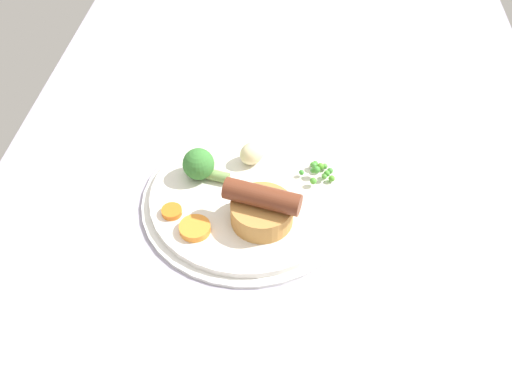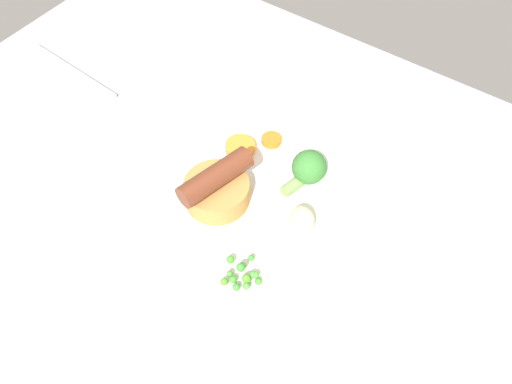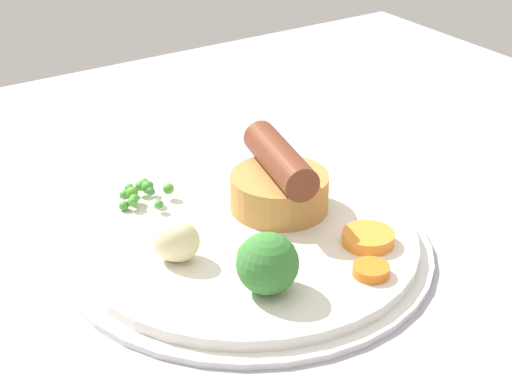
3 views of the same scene
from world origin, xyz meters
The scene contains 8 objects.
dining_table centered at (0.00, 0.00, 1.50)cm, with size 110.00×80.00×3.00cm, color #9E99AD.
dinner_plate centered at (-3.87, 4.27, 3.57)cm, with size 27.87×27.87×1.40cm.
sausage_pudding centered at (-8.26, 2.08, 6.69)cm, with size 7.77×9.78×5.65cm.
pea_pile centered at (0.34, -4.88, 5.27)cm, with size 4.74×4.80×1.89cm.
broccoli_floret_near centered at (-1.16, 10.88, 6.42)cm, with size 4.26×6.35×4.26cm.
potato_chunk_0 centered at (2.19, 4.33, 6.00)cm, with size 3.50×2.85×3.20cm, color beige.
carrot_slice_2 centered at (-8.19, 13.46, 4.77)cm, with size 2.60×2.60×0.75cm, color orange.
carrot_slice_4 centered at (-10.72, 10.09, 4.86)cm, with size 3.88×3.88×0.93cm, color orange.
Camera 3 is at (25.69, 50.88, 37.32)cm, focal length 60.00 mm.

